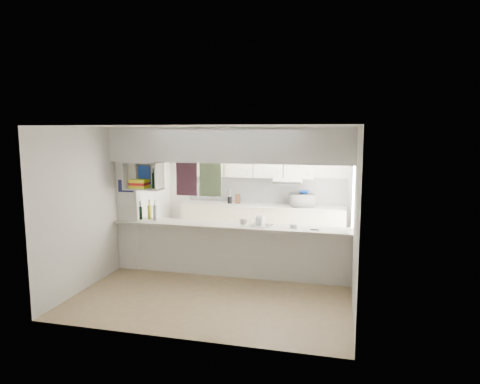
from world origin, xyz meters
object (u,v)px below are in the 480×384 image
(bowl, at_px, (304,192))
(dish_rack, at_px, (262,221))
(microwave, at_px, (302,200))
(wine_bottles, at_px, (149,212))

(bowl, relative_size, dish_rack, 0.61)
(microwave, relative_size, wine_bottles, 1.31)
(microwave, distance_m, wine_bottles, 3.34)
(bowl, distance_m, dish_rack, 2.21)
(bowl, relative_size, wine_bottles, 0.62)
(bowl, height_order, dish_rack, bowl)
(bowl, bearing_deg, dish_rack, -103.70)
(microwave, bearing_deg, bowl, -152.62)
(microwave, bearing_deg, dish_rack, 58.44)
(bowl, bearing_deg, wine_bottles, -141.33)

